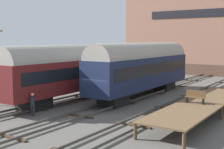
{
  "coord_description": "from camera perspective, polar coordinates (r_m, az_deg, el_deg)",
  "views": [
    {
      "loc": [
        14.22,
        -20.07,
        5.52
      ],
      "look_at": [
        -2.27,
        4.82,
        2.2
      ],
      "focal_mm": 50.0,
      "sensor_mm": 36.0,
      "label": 1
    }
  ],
  "objects": [
    {
      "name": "train_car_navy",
      "position": [
        30.46,
        5.56,
        1.56
      ],
      "size": [
        2.93,
        15.71,
        5.26
      ],
      "color": "black",
      "rests_on": "ground"
    },
    {
      "name": "ground_plane",
      "position": [
        25.21,
        -1.77,
        -6.3
      ],
      "size": [
        200.0,
        200.0,
        0.0
      ],
      "primitive_type": "plane",
      "color": "#56544F"
    },
    {
      "name": "person_worker",
      "position": [
        23.3,
        -14.32,
        -4.96
      ],
      "size": [
        0.32,
        0.32,
        1.71
      ],
      "color": "#282833",
      "rests_on": "ground"
    },
    {
      "name": "track_middle",
      "position": [
        25.18,
        -1.77,
        -5.99
      ],
      "size": [
        2.6,
        60.0,
        0.26
      ],
      "color": "#4C4742",
      "rests_on": "ground"
    },
    {
      "name": "station_platform",
      "position": [
        23.53,
        16.09,
        -5.13
      ],
      "size": [
        3.12,
        14.86,
        1.02
      ],
      "color": "brown",
      "rests_on": "ground"
    },
    {
      "name": "bench",
      "position": [
        23.12,
        15.0,
        -3.88
      ],
      "size": [
        1.4,
        0.4,
        0.91
      ],
      "color": "brown",
      "rests_on": "station_platform"
    },
    {
      "name": "train_car_maroon",
      "position": [
        29.77,
        -5.69,
        1.27
      ],
      "size": [
        2.9,
        18.26,
        5.08
      ],
      "color": "black",
      "rests_on": "ground"
    },
    {
      "name": "track_right",
      "position": [
        22.93,
        7.59,
        -7.27
      ],
      "size": [
        2.6,
        60.0,
        0.26
      ],
      "color": "#4C4742",
      "rests_on": "ground"
    },
    {
      "name": "track_left",
      "position": [
        27.99,
        -9.39,
        -4.82
      ],
      "size": [
        2.6,
        60.0,
        0.26
      ],
      "color": "#4C4742",
      "rests_on": "ground"
    }
  ]
}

